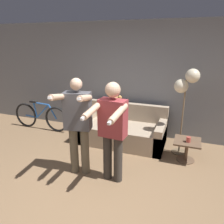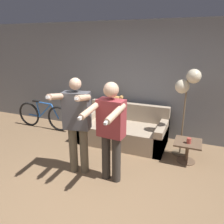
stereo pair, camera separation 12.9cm
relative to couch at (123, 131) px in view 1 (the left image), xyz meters
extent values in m
plane|color=#846647|center=(0.11, -2.00, -0.26)|extent=(16.00, 16.00, 0.00)
cube|color=gray|center=(0.11, 0.60, 1.04)|extent=(10.00, 0.05, 2.60)
cube|color=tan|center=(0.00, -0.04, -0.05)|extent=(1.84, 0.92, 0.42)
cube|color=tan|center=(0.00, 0.35, 0.35)|extent=(1.84, 0.14, 0.39)
cube|color=tan|center=(-0.84, -0.04, 0.02)|extent=(0.16, 0.92, 0.56)
cube|color=tan|center=(0.84, -0.04, 0.02)|extent=(0.16, 0.92, 0.56)
cylinder|color=#6B604C|center=(-0.42, -1.40, 0.14)|extent=(0.14, 0.14, 0.81)
cylinder|color=#6B604C|center=(-0.23, -1.37, 0.14)|extent=(0.14, 0.14, 0.81)
cube|color=#4C4C51|center=(-0.32, -1.38, 0.84)|extent=(0.46, 0.30, 0.60)
sphere|color=#D8AD8C|center=(-0.32, -1.38, 1.28)|extent=(0.19, 0.19, 0.19)
cylinder|color=#D8AD8C|center=(-0.47, -1.66, 1.13)|extent=(0.19, 0.52, 0.19)
cube|color=white|center=(-0.42, -1.90, 1.18)|extent=(0.06, 0.13, 0.06)
cylinder|color=#D8AD8C|center=(-0.08, -1.58, 1.13)|extent=(0.19, 0.52, 0.19)
cube|color=white|center=(-0.03, -1.82, 1.18)|extent=(0.06, 0.13, 0.06)
cylinder|color=#38332D|center=(0.18, -1.38, 0.12)|extent=(0.14, 0.14, 0.77)
cylinder|color=#38332D|center=(0.36, -1.39, 0.12)|extent=(0.14, 0.14, 0.77)
cube|color=#9E383D|center=(0.27, -1.38, 0.80)|extent=(0.43, 0.25, 0.58)
sphere|color=#D8AD8C|center=(0.27, -1.38, 1.23)|extent=(0.23, 0.23, 0.23)
cylinder|color=#D8AD8C|center=(0.06, -1.62, 0.98)|extent=(0.13, 0.51, 0.17)
cube|color=white|center=(0.04, -1.86, 0.94)|extent=(0.05, 0.13, 0.05)
cylinder|color=#D8AD8C|center=(0.45, -1.65, 0.98)|extent=(0.13, 0.51, 0.17)
cube|color=white|center=(0.43, -1.89, 0.94)|extent=(0.05, 0.13, 0.05)
ellipsoid|color=tan|center=(-0.33, 0.35, 0.62)|extent=(0.32, 0.12, 0.14)
sphere|color=tan|center=(-0.19, 0.35, 0.67)|extent=(0.09, 0.09, 0.09)
ellipsoid|color=tan|center=(-0.50, 0.37, 0.57)|extent=(0.18, 0.04, 0.04)
cone|color=tan|center=(-0.21, 0.34, 0.70)|extent=(0.03, 0.03, 0.03)
cone|color=tan|center=(-0.21, 0.37, 0.70)|extent=(0.03, 0.03, 0.03)
cylinder|color=#756047|center=(1.23, -0.08, -0.25)|extent=(0.30, 0.30, 0.02)
cylinder|color=#756047|center=(1.23, -0.08, 0.48)|extent=(0.03, 0.03, 1.49)
sphere|color=#F4E5C1|center=(1.33, -0.08, 1.30)|extent=(0.26, 0.26, 0.26)
sphere|color=#F4E5C1|center=(1.15, -0.08, 1.10)|extent=(0.26, 0.26, 0.26)
cylinder|color=brown|center=(1.37, -0.34, -0.26)|extent=(0.33, 0.33, 0.02)
cylinder|color=brown|center=(1.37, -0.34, -0.07)|extent=(0.06, 0.06, 0.38)
cube|color=brown|center=(1.37, -0.34, 0.13)|extent=(0.48, 0.48, 0.03)
cylinder|color=#B7473D|center=(1.38, -0.40, 0.19)|extent=(0.08, 0.08, 0.10)
torus|color=black|center=(-1.71, -0.02, 0.06)|extent=(0.64, 0.05, 0.64)
torus|color=black|center=(-2.65, -0.02, 0.06)|extent=(0.64, 0.05, 0.64)
cylinder|color=blue|center=(-2.10, -0.02, 0.23)|extent=(0.41, 0.04, 0.40)
cylinder|color=blue|center=(-2.32, -0.02, 0.24)|extent=(0.10, 0.04, 0.39)
cylinder|color=blue|center=(-2.13, -0.02, 0.42)|extent=(0.45, 0.04, 0.05)
cylinder|color=blue|center=(-2.47, -0.02, 0.05)|extent=(0.36, 0.04, 0.05)
cylinder|color=blue|center=(-1.81, -0.02, 0.24)|extent=(0.22, 0.04, 0.37)
cube|color=black|center=(-2.36, -0.02, 0.45)|extent=(0.20, 0.07, 0.04)
camera|label=1|loc=(1.34, -4.28, 1.90)|focal=35.00mm
camera|label=2|loc=(1.46, -4.23, 1.90)|focal=35.00mm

